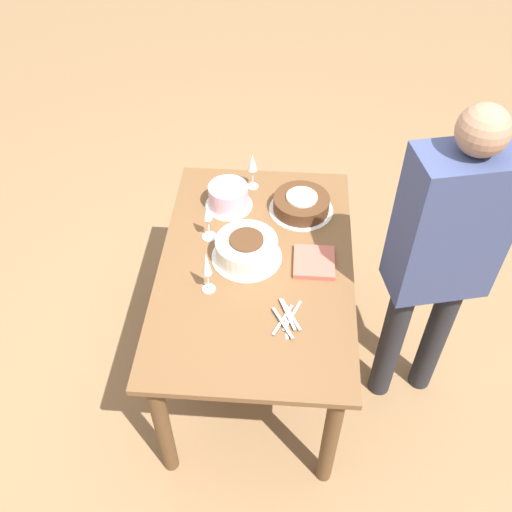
{
  "coord_description": "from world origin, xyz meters",
  "views": [
    {
      "loc": [
        -1.73,
        -0.12,
        2.61
      ],
      "look_at": [
        0.0,
        0.0,
        0.82
      ],
      "focal_mm": 40.0,
      "sensor_mm": 36.0,
      "label": 1
    }
  ],
  "objects_px": {
    "cake_back_decorated": "(228,196)",
    "wine_glass_extra": "(207,266)",
    "cake_center_white": "(247,249)",
    "cake_front_chocolate": "(301,204)",
    "wine_glass_near": "(252,164)",
    "wine_glass_far": "(208,215)",
    "person_cutting": "(443,250)"
  },
  "relations": [
    {
      "from": "cake_back_decorated",
      "to": "wine_glass_extra",
      "type": "height_order",
      "value": "wine_glass_extra"
    },
    {
      "from": "cake_back_decorated",
      "to": "cake_front_chocolate",
      "type": "bearing_deg",
      "value": -91.28
    },
    {
      "from": "wine_glass_near",
      "to": "person_cutting",
      "type": "relative_size",
      "value": 0.12
    },
    {
      "from": "wine_glass_far",
      "to": "wine_glass_near",
      "type": "bearing_deg",
      "value": -24.39
    },
    {
      "from": "cake_center_white",
      "to": "cake_front_chocolate",
      "type": "height_order",
      "value": "cake_center_white"
    },
    {
      "from": "cake_front_chocolate",
      "to": "wine_glass_far",
      "type": "bearing_deg",
      "value": 117.42
    },
    {
      "from": "cake_center_white",
      "to": "person_cutting",
      "type": "height_order",
      "value": "person_cutting"
    },
    {
      "from": "person_cutting",
      "to": "cake_back_decorated",
      "type": "bearing_deg",
      "value": -40.31
    },
    {
      "from": "wine_glass_far",
      "to": "person_cutting",
      "type": "xyz_separation_m",
      "value": [
        -0.24,
        -0.98,
        0.09
      ]
    },
    {
      "from": "person_cutting",
      "to": "wine_glass_near",
      "type": "bearing_deg",
      "value": -50.82
    },
    {
      "from": "cake_back_decorated",
      "to": "wine_glass_near",
      "type": "relative_size",
      "value": 1.16
    },
    {
      "from": "cake_center_white",
      "to": "person_cutting",
      "type": "xyz_separation_m",
      "value": [
        -0.12,
        -0.8,
        0.17
      ]
    },
    {
      "from": "wine_glass_near",
      "to": "wine_glass_far",
      "type": "distance_m",
      "value": 0.42
    },
    {
      "from": "wine_glass_extra",
      "to": "wine_glass_far",
      "type": "bearing_deg",
      "value": 6.93
    },
    {
      "from": "cake_front_chocolate",
      "to": "person_cutting",
      "type": "height_order",
      "value": "person_cutting"
    },
    {
      "from": "cake_center_white",
      "to": "cake_back_decorated",
      "type": "distance_m",
      "value": 0.36
    },
    {
      "from": "cake_center_white",
      "to": "wine_glass_far",
      "type": "distance_m",
      "value": 0.23
    },
    {
      "from": "wine_glass_extra",
      "to": "cake_center_white",
      "type": "bearing_deg",
      "value": -35.87
    },
    {
      "from": "person_cutting",
      "to": "wine_glass_far",
      "type": "bearing_deg",
      "value": -27.02
    },
    {
      "from": "cake_front_chocolate",
      "to": "wine_glass_near",
      "type": "relative_size",
      "value": 1.56
    },
    {
      "from": "wine_glass_near",
      "to": "wine_glass_extra",
      "type": "bearing_deg",
      "value": 169.13
    },
    {
      "from": "cake_center_white",
      "to": "wine_glass_extra",
      "type": "bearing_deg",
      "value": 144.13
    },
    {
      "from": "cake_front_chocolate",
      "to": "wine_glass_extra",
      "type": "xyz_separation_m",
      "value": [
        -0.54,
        0.38,
        0.11
      ]
    },
    {
      "from": "cake_center_white",
      "to": "wine_glass_extra",
      "type": "relative_size",
      "value": 1.42
    },
    {
      "from": "wine_glass_far",
      "to": "person_cutting",
      "type": "relative_size",
      "value": 0.12
    },
    {
      "from": "cake_center_white",
      "to": "wine_glass_far",
      "type": "xyz_separation_m",
      "value": [
        0.12,
        0.18,
        0.08
      ]
    },
    {
      "from": "cake_center_white",
      "to": "person_cutting",
      "type": "relative_size",
      "value": 0.19
    },
    {
      "from": "cake_front_chocolate",
      "to": "wine_glass_extra",
      "type": "height_order",
      "value": "wine_glass_extra"
    },
    {
      "from": "cake_front_chocolate",
      "to": "cake_back_decorated",
      "type": "bearing_deg",
      "value": 88.72
    },
    {
      "from": "cake_center_white",
      "to": "person_cutting",
      "type": "distance_m",
      "value": 0.83
    },
    {
      "from": "wine_glass_far",
      "to": "person_cutting",
      "type": "height_order",
      "value": "person_cutting"
    },
    {
      "from": "wine_glass_near",
      "to": "wine_glass_far",
      "type": "bearing_deg",
      "value": 155.61
    }
  ]
}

